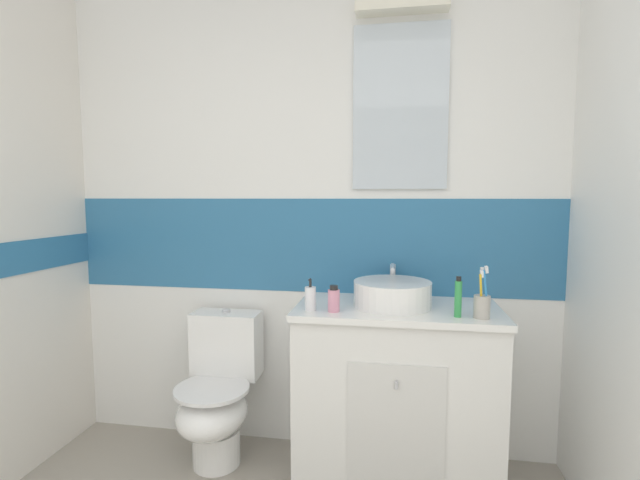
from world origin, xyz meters
The scene contains 8 objects.
wall_back_tiled centered at (0.01, 2.45, 1.26)m, with size 3.20×0.20×2.50m.
vanity_cabinet centered at (0.48, 2.16, 0.43)m, with size 0.94×0.51×0.85m.
sink_basin centered at (0.46, 2.15, 0.91)m, with size 0.36×0.40×0.18m.
toilet centered at (-0.41, 2.15, 0.35)m, with size 0.37×0.50×0.76m.
toothbrush_cup centered at (0.83, 2.00, 0.91)m, with size 0.07×0.07×0.22m.
soap_dispenser centered at (0.10, 2.01, 0.91)m, with size 0.05×0.05×0.15m.
lotion_bottle_short centered at (0.20, 2.00, 0.90)m, with size 0.05×0.05×0.12m.
toothpaste_tube_upright centered at (0.74, 2.00, 0.93)m, with size 0.03×0.03×0.17m.
Camera 1 is at (0.47, 0.06, 1.36)m, focal length 25.19 mm.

